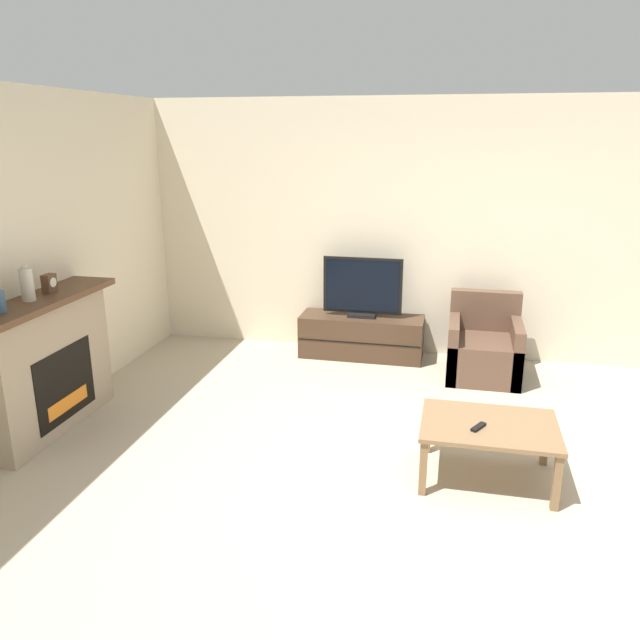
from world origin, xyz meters
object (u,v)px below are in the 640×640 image
(fireplace, at_px, (46,363))
(mantel_vase_centre_left, at_px, (27,284))
(coffee_table, at_px, (489,430))
(remote, at_px, (478,427))
(tv_stand, at_px, (362,336))
(armchair, at_px, (483,349))
(mantel_clock, at_px, (49,283))
(tv, at_px, (362,289))

(fireplace, height_order, mantel_vase_centre_left, mantel_vase_centre_left)
(coffee_table, xyz_separation_m, remote, (-0.08, -0.09, 0.06))
(tv_stand, bearing_deg, armchair, -12.44)
(mantel_clock, distance_m, tv_stand, 3.20)
(tv, bearing_deg, tv_stand, 90.00)
(remote, bearing_deg, coffee_table, 78.62)
(tv, bearing_deg, remote, -63.90)
(mantel_clock, distance_m, remote, 3.45)
(mantel_vase_centre_left, bearing_deg, armchair, 31.09)
(armchair, xyz_separation_m, coffee_table, (-0.03, -2.01, 0.10))
(mantel_clock, distance_m, tv, 3.08)
(fireplace, xyz_separation_m, coffee_table, (3.45, -0.03, -0.20))
(tv_stand, distance_m, tv, 0.53)
(remote, bearing_deg, tv_stand, 145.37)
(tv, bearing_deg, fireplace, -134.40)
(mantel_vase_centre_left, distance_m, tv, 3.27)
(mantel_vase_centre_left, bearing_deg, tv_stand, 47.21)
(mantel_vase_centre_left, distance_m, remote, 3.46)
(fireplace, xyz_separation_m, tv, (2.21, 2.26, 0.18))
(armchair, height_order, remote, armchair)
(fireplace, height_order, armchair, fireplace)
(fireplace, bearing_deg, armchair, 29.62)
(mantel_vase_centre_left, distance_m, tv_stand, 3.39)
(fireplace, relative_size, tv, 1.75)
(fireplace, bearing_deg, coffee_table, -0.57)
(mantel_vase_centre_left, height_order, mantel_clock, mantel_vase_centre_left)
(armchair, bearing_deg, tv_stand, 167.56)
(tv_stand, xyz_separation_m, remote, (1.17, -2.38, 0.21))
(tv, distance_m, remote, 2.67)
(fireplace, relative_size, coffee_table, 1.58)
(mantel_clock, xyz_separation_m, tv_stand, (2.19, 2.11, -0.97))
(tv, distance_m, armchair, 1.39)
(fireplace, distance_m, tv, 3.16)
(fireplace, distance_m, mantel_vase_centre_left, 0.69)
(armchair, relative_size, coffee_table, 0.87)
(coffee_table, distance_m, remote, 0.13)
(coffee_table, bearing_deg, mantel_vase_centre_left, -178.74)
(tv, bearing_deg, mantel_vase_centre_left, -132.82)
(tv_stand, distance_m, coffee_table, 2.61)
(mantel_clock, height_order, remote, mantel_clock)
(tv_stand, xyz_separation_m, armchair, (1.27, -0.28, 0.04))
(remote, bearing_deg, tv, 145.40)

